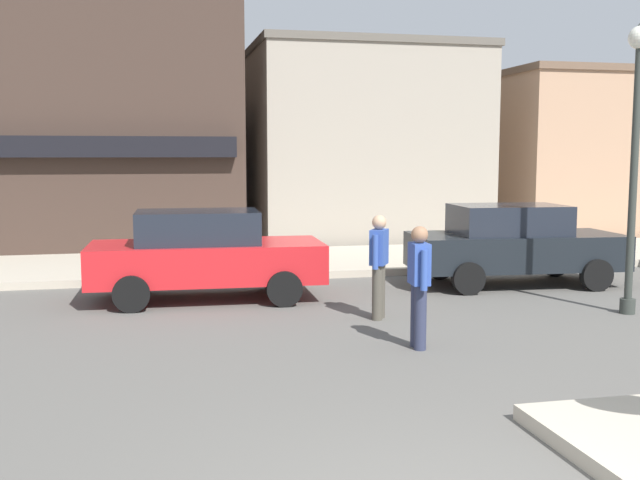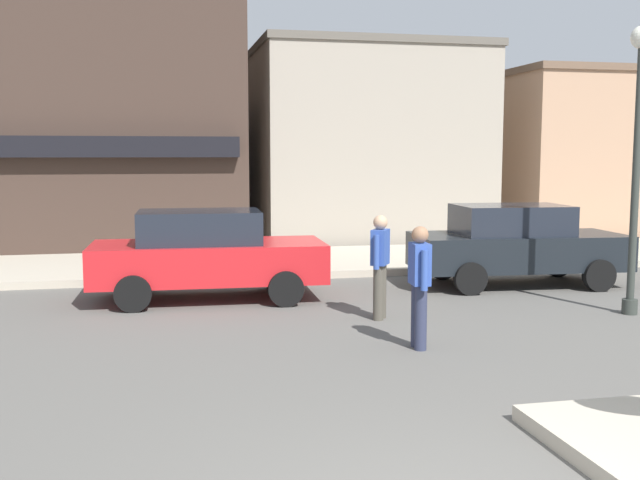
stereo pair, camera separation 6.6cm
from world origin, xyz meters
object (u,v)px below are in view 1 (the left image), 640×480
Objects in this scene: parked_car_nearest at (205,254)px; pedestrian_crossing_near at (419,283)px; pedestrian_crossing_far at (379,263)px; lamp_post at (636,126)px; parked_car_second at (513,244)px.

pedestrian_crossing_near is at bearing -57.62° from parked_car_nearest.
parked_car_nearest is 3.29m from pedestrian_crossing_far.
pedestrian_crossing_far reaches higher than parked_car_nearest.
lamp_post reaches higher than parked_car_nearest.
lamp_post reaches higher than parked_car_second.
lamp_post reaches higher than pedestrian_crossing_far.
parked_car_second is 2.55× the size of pedestrian_crossing_far.
pedestrian_crossing_far is (-3.43, -2.30, 0.06)m from parked_car_second.
lamp_post is 1.11× the size of parked_car_second.
parked_car_nearest is 2.52× the size of pedestrian_crossing_near.
pedestrian_crossing_near reaches higher than parked_car_second.
pedestrian_crossing_far is at bearing 172.72° from lamp_post.
lamp_post is 4.54m from pedestrian_crossing_far.
pedestrian_crossing_far is (-3.99, 0.51, -2.09)m from lamp_post.
parked_car_second is (-0.56, 2.81, -2.15)m from lamp_post.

